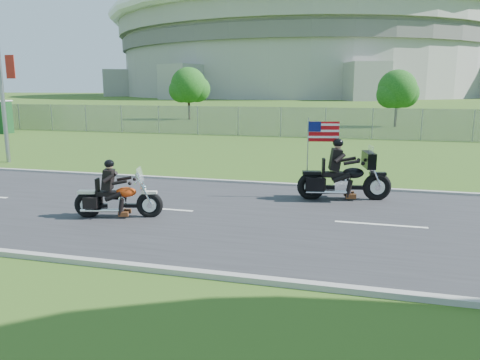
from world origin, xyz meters
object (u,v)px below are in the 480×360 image
(motorcycle_follow, at_px, (344,180))
(motorcycle_lead, at_px, (117,200))
(porta_toilet_a, at_px, (1,118))
(streetlight, at_px, (0,33))

(motorcycle_follow, bearing_deg, motorcycle_lead, -160.07)
(porta_toilet_a, bearing_deg, motorcycle_lead, -42.85)
(streetlight, xyz_separation_m, porta_toilet_a, (-10.02, 10.78, -4.49))
(motorcycle_lead, relative_size, motorcycle_follow, 0.82)
(streetlight, distance_m, motorcycle_follow, 16.22)
(porta_toilet_a, bearing_deg, motorcycle_follow, -30.18)
(streetlight, relative_size, porta_toilet_a, 4.35)
(porta_toilet_a, xyz_separation_m, motorcycle_lead, (19.41, -18.01, -0.66))
(motorcycle_lead, bearing_deg, streetlight, 127.76)
(porta_toilet_a, height_order, motorcycle_follow, motorcycle_follow)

